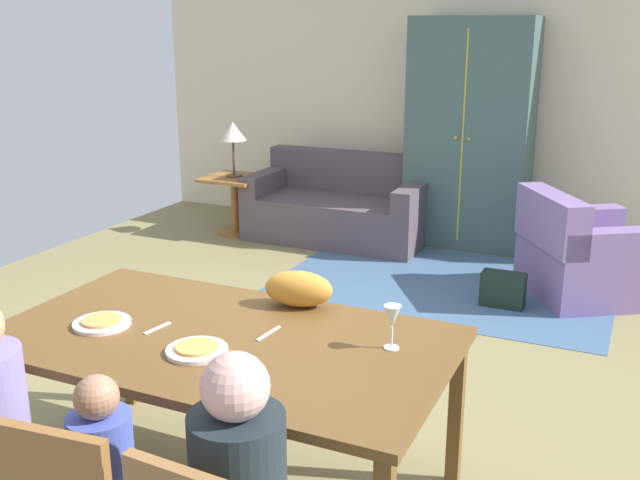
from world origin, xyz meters
name	(u,v)px	position (x,y,z in m)	size (l,w,h in m)	color
ground_plane	(339,348)	(0.00, 0.42, -0.01)	(6.64, 6.03, 0.02)	olive
back_wall	(464,97)	(0.00, 3.48, 1.35)	(6.64, 0.10, 2.70)	beige
dining_table	(221,349)	(0.14, -1.20, 0.70)	(1.94, 1.09, 0.76)	brown
plate_near_man	(102,323)	(-0.39, -1.32, 0.77)	(0.25, 0.25, 0.02)	white
pizza_near_man	(102,320)	(-0.39, -1.32, 0.78)	(0.17, 0.17, 0.01)	#DE9447
plate_near_child	(197,350)	(0.14, -1.38, 0.77)	(0.25, 0.25, 0.02)	silver
pizza_near_child	(197,347)	(0.14, -1.38, 0.78)	(0.17, 0.17, 0.01)	#E09B4A
wine_glass	(392,318)	(0.84, -1.02, 0.89)	(0.07, 0.07, 0.19)	silver
fork	(157,328)	(-0.15, -1.25, 0.76)	(0.02, 0.15, 0.01)	silver
knife	(269,333)	(0.32, -1.10, 0.76)	(0.01, 0.17, 0.01)	silver
cat	(299,289)	(0.29, -0.76, 0.84)	(0.32, 0.16, 0.17)	orange
area_rug	(445,283)	(0.31, 1.89, 0.00)	(2.60, 1.80, 0.01)	#3E5B7C
couch	(340,208)	(-0.98, 2.75, 0.30)	(1.71, 0.86, 0.82)	#51464D
armchair	(583,256)	(1.33, 2.06, 0.32)	(1.18, 1.18, 0.82)	slate
armoire	(470,134)	(0.17, 3.09, 1.05)	(1.10, 0.59, 2.10)	#405B59
side_table	(235,197)	(-2.01, 2.49, 0.38)	(0.56, 0.56, 0.58)	#97602D
table_lamp	(233,133)	(-2.01, 2.49, 1.01)	(0.26, 0.26, 0.54)	brown
handbag	(503,290)	(0.83, 1.59, 0.13)	(0.32, 0.16, 0.26)	black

